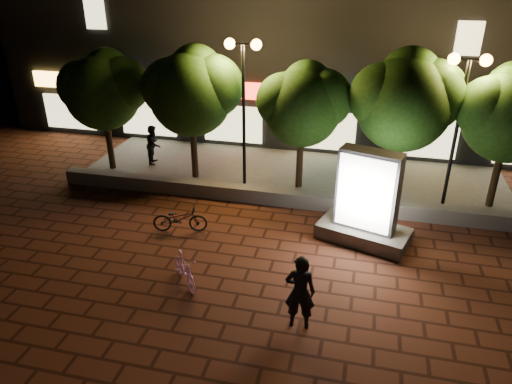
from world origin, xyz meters
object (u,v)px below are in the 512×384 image
(scooter_pink, at_px, (185,270))
(ad_kiosk, at_px, (366,206))
(rider, at_px, (300,292))
(street_lamp_left, at_px, (243,77))
(tree_mid, at_px, (304,102))
(tree_right, at_px, (406,98))
(tree_left, at_px, (193,89))
(tree_far_left, at_px, (104,87))
(pedestrian, at_px, (154,144))
(scooter_parked, at_px, (180,219))
(street_lamp_right, at_px, (464,92))

(scooter_pink, bearing_deg, ad_kiosk, -4.39)
(ad_kiosk, bearing_deg, rider, -107.17)
(street_lamp_left, bearing_deg, rider, -66.10)
(scooter_pink, bearing_deg, street_lamp_left, 49.02)
(tree_mid, distance_m, tree_right, 3.32)
(tree_left, xyz_separation_m, rider, (5.09, -7.36, -2.51))
(tree_left, distance_m, rider, 9.29)
(tree_far_left, xyz_separation_m, pedestrian, (1.37, 0.85, -2.42))
(tree_right, height_order, pedestrian, tree_right)
(scooter_pink, bearing_deg, rider, -57.09)
(street_lamp_left, bearing_deg, pedestrian, 164.75)
(ad_kiosk, relative_size, rider, 1.55)
(tree_right, height_order, scooter_pink, tree_right)
(pedestrian, bearing_deg, street_lamp_left, -116.57)
(tree_left, distance_m, street_lamp_left, 2.05)
(tree_mid, distance_m, scooter_pink, 7.35)
(tree_mid, xyz_separation_m, scooter_pink, (-1.98, -6.50, -2.78))
(tree_left, bearing_deg, scooter_parked, -77.46)
(tree_far_left, height_order, scooter_parked, tree_far_left)
(tree_mid, height_order, street_lamp_right, street_lamp_right)
(street_lamp_left, bearing_deg, ad_kiosk, -33.46)
(tree_far_left, height_order, tree_mid, tree_far_left)
(scooter_parked, bearing_deg, street_lamp_left, -28.94)
(ad_kiosk, height_order, scooter_parked, ad_kiosk)
(street_lamp_right, distance_m, scooter_pink, 9.95)
(tree_mid, bearing_deg, pedestrian, 172.11)
(scooter_parked, relative_size, pedestrian, 1.06)
(scooter_parked, bearing_deg, ad_kiosk, -94.82)
(tree_left, bearing_deg, street_lamp_right, -1.68)
(street_lamp_right, height_order, scooter_parked, street_lamp_right)
(tree_left, xyz_separation_m, ad_kiosk, (6.38, -3.19, -2.30))
(street_lamp_right, xyz_separation_m, scooter_pink, (-6.93, -6.24, -3.45))
(rider, bearing_deg, tree_mid, -85.00)
(street_lamp_right, bearing_deg, scooter_pink, -138.01)
(street_lamp_left, height_order, pedestrian, street_lamp_left)
(scooter_parked, bearing_deg, pedestrian, 18.90)
(scooter_parked, bearing_deg, rider, -141.82)
(tree_mid, height_order, scooter_parked, tree_mid)
(scooter_pink, distance_m, pedestrian, 8.45)
(ad_kiosk, distance_m, rider, 4.37)
(tree_far_left, relative_size, rider, 2.48)
(tree_left, height_order, rider, tree_left)
(street_lamp_left, relative_size, scooter_pink, 3.54)
(scooter_parked, bearing_deg, scooter_pink, -169.01)
(tree_far_left, relative_size, tree_left, 0.95)
(street_lamp_right, bearing_deg, tree_far_left, 178.79)
(tree_right, height_order, scooter_parked, tree_right)
(tree_mid, distance_m, ad_kiosk, 4.49)
(scooter_pink, bearing_deg, scooter_parked, 72.49)
(tree_left, bearing_deg, pedestrian, 158.31)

